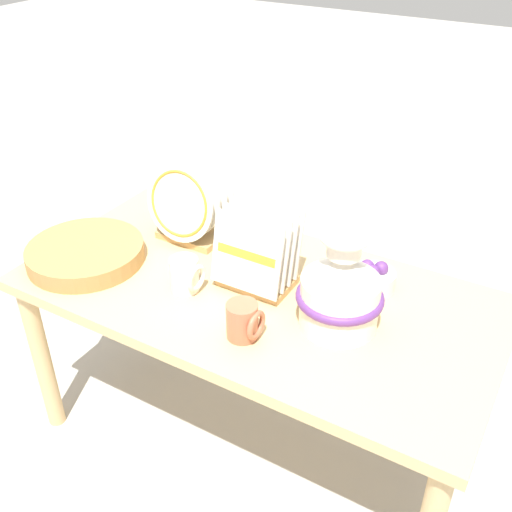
{
  "coord_description": "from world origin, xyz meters",
  "views": [
    {
      "loc": [
        0.69,
        -1.18,
        1.59
      ],
      "look_at": [
        0.0,
        0.0,
        0.71
      ],
      "focal_mm": 42.0,
      "sensor_mm": 36.0,
      "label": 1
    }
  ],
  "objects": [
    {
      "name": "fruit_bowl",
      "position": [
        0.28,
        0.17,
        0.64
      ],
      "size": [
        0.13,
        0.13,
        0.09
      ],
      "color": "silver",
      "rests_on": "display_table"
    },
    {
      "name": "wicker_charger_stack",
      "position": [
        -0.51,
        -0.13,
        0.63
      ],
      "size": [
        0.35,
        0.35,
        0.05
      ],
      "color": "#AD7F47",
      "rests_on": "display_table"
    },
    {
      "name": "dish_rack_square_plates",
      "position": [
        -0.01,
        0.03,
        0.69
      ],
      "size": [
        0.21,
        0.17,
        0.23
      ],
      "color": "tan",
      "rests_on": "display_table"
    },
    {
      "name": "ground_plane",
      "position": [
        0.0,
        0.0,
        0.0
      ],
      "size": [
        14.0,
        14.0,
        0.0
      ],
      "primitive_type": "plane",
      "color": "#B2ADA3"
    },
    {
      "name": "mug_terracotta_glaze",
      "position": [
        0.08,
        -0.19,
        0.65
      ],
      "size": [
        0.09,
        0.08,
        0.1
      ],
      "color": "#B76647",
      "rests_on": "display_table"
    },
    {
      "name": "mug_cream_glaze",
      "position": [
        -0.17,
        -0.1,
        0.65
      ],
      "size": [
        0.09,
        0.08,
        0.1
      ],
      "color": "silver",
      "rests_on": "display_table"
    },
    {
      "name": "display_table",
      "position": [
        0.0,
        0.0,
        0.53
      ],
      "size": [
        1.35,
        0.68,
        0.6
      ],
      "color": "tan",
      "rests_on": "ground_plane"
    },
    {
      "name": "ceramic_vase",
      "position": [
        0.26,
        -0.03,
        0.72
      ],
      "size": [
        0.22,
        0.22,
        0.28
      ],
      "color": "white",
      "rests_on": "display_table"
    },
    {
      "name": "dish_rack_round_plates",
      "position": [
        -0.32,
        0.14,
        0.72
      ],
      "size": [
        0.24,
        0.17,
        0.27
      ],
      "color": "tan",
      "rests_on": "display_table"
    }
  ]
}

